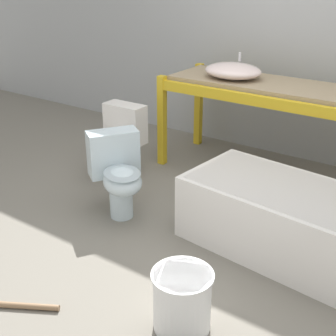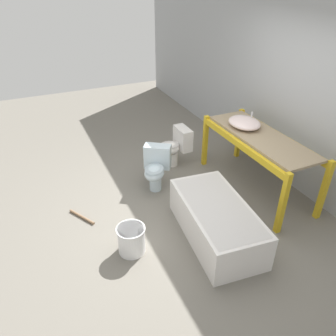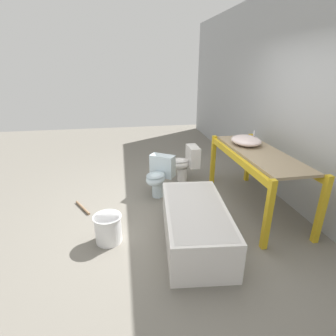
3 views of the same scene
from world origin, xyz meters
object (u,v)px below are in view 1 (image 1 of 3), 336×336
object	(u,v)px
sink_basin	(233,71)
toilet_far	(118,171)
bucket_white	(182,299)
toilet_near	(117,137)
bathtub_main	(289,216)

from	to	relation	value
sink_basin	toilet_far	distance (m)	1.48
bucket_white	sink_basin	bearing A→B (deg)	111.70
toilet_near	bucket_white	xyz separation A→B (m)	(1.63, -1.37, -0.19)
bathtub_main	toilet_near	distance (m)	1.86
sink_basin	toilet_far	bearing A→B (deg)	-102.12
sink_basin	toilet_near	size ratio (longest dim) A/B	0.81
sink_basin	bathtub_main	xyz separation A→B (m)	(1.04, -1.07, -0.69)
toilet_far	bathtub_main	bearing A→B (deg)	-44.48
sink_basin	toilet_far	world-z (taller)	sink_basin
bucket_white	toilet_far	bearing A→B (deg)	144.82
bathtub_main	toilet_near	size ratio (longest dim) A/B	2.30
toilet_far	toilet_near	bearing A→B (deg)	76.00
toilet_far	bucket_white	world-z (taller)	toilet_far
bucket_white	toilet_near	bearing A→B (deg)	140.04
bathtub_main	bucket_white	xyz separation A→B (m)	(-0.19, -1.05, -0.09)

